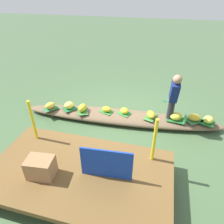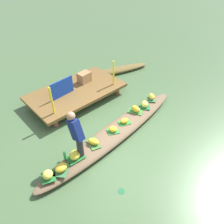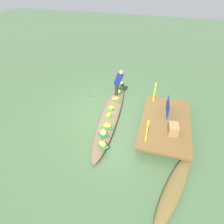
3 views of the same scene
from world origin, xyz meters
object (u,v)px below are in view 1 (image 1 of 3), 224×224
object	(u,v)px
vendor_person	(174,95)
banana_bunch_8	(209,120)
water_bottle	(185,119)
produce_crate	(41,167)
banana_bunch_1	(125,111)
banana_bunch_3	(69,105)
banana_bunch_2	(106,109)
banana_bunch_7	(50,106)
banana_bunch_6	(176,116)
banana_bunch_4	(194,117)
banana_bunch_0	(82,108)
vendor_boat	(121,117)
banana_bunch_5	(151,114)
market_banner	(106,164)

from	to	relation	value
vendor_person	banana_bunch_8	bearing A→B (deg)	-174.00
water_bottle	produce_crate	world-z (taller)	produce_crate
banana_bunch_1	banana_bunch_8	world-z (taller)	banana_bunch_8
vendor_person	banana_bunch_3	bearing A→B (deg)	3.09
banana_bunch_2	banana_bunch_7	world-z (taller)	banana_bunch_7
banana_bunch_6	banana_bunch_8	size ratio (longest dim) A/B	1.29
banana_bunch_1	produce_crate	xyz separation A→B (m)	(0.91, 2.48, 0.25)
banana_bunch_3	produce_crate	size ratio (longest dim) A/B	0.59
banana_bunch_4	banana_bunch_0	bearing A→B (deg)	5.96
banana_bunch_6	vendor_person	xyz separation A→B (m)	(0.15, 0.05, 0.60)
vendor_boat	vendor_person	bearing A→B (deg)	176.54
vendor_person	water_bottle	xyz separation A→B (m)	(-0.35, 0.08, -0.58)
banana_bunch_2	banana_bunch_8	distance (m)	2.56
banana_bunch_0	banana_bunch_8	bearing A→B (deg)	-175.20
banana_bunch_0	banana_bunch_8	xyz separation A→B (m)	(-3.19, -0.27, -0.00)
banana_bunch_5	banana_bunch_2	bearing A→B (deg)	1.83
banana_bunch_3	banana_bunch_7	world-z (taller)	banana_bunch_3
banana_bunch_8	market_banner	bearing A→B (deg)	50.54
banana_bunch_3	banana_bunch_1	bearing A→B (deg)	-174.62
banana_bunch_3	banana_bunch_0	bearing A→B (deg)	176.10
banana_bunch_1	banana_bunch_3	xyz separation A→B (m)	(1.51, 0.14, 0.03)
banana_bunch_4	banana_bunch_8	bearing A→B (deg)	174.56
banana_bunch_2	banana_bunch_0	bearing A→B (deg)	11.70
banana_bunch_1	banana_bunch_2	size ratio (longest dim) A/B	0.95
banana_bunch_0	banana_bunch_8	world-z (taller)	banana_bunch_0
banana_bunch_8	vendor_person	world-z (taller)	vendor_person
banana_bunch_8	water_bottle	bearing A→B (deg)	17.73
vendor_person	market_banner	world-z (taller)	vendor_person
banana_bunch_5	water_bottle	size ratio (longest dim) A/B	1.26
vendor_person	market_banner	xyz separation A→B (m)	(1.00, 2.24, -0.26)
banana_bunch_0	banana_bunch_5	distance (m)	1.81
water_bottle	vendor_boat	bearing A→B (deg)	-2.44
banana_bunch_4	produce_crate	size ratio (longest dim) A/B	0.67
banana_bunch_8	market_banner	xyz separation A→B (m)	(1.92, 2.33, 0.34)
produce_crate	banana_bunch_5	bearing A→B (deg)	-122.80
banana_bunch_1	market_banner	world-z (taller)	market_banner
banana_bunch_7	produce_crate	size ratio (longest dim) A/B	0.65
banana_bunch_0	banana_bunch_1	size ratio (longest dim) A/B	1.35
banana_bunch_3	banana_bunch_2	bearing A→B (deg)	-174.25
vendor_boat	banana_bunch_1	bearing A→B (deg)	-176.98
banana_bunch_2	banana_bunch_8	xyz separation A→B (m)	(-2.56, -0.14, 0.02)
banana_bunch_7	produce_crate	distance (m)	2.48
vendor_boat	banana_bunch_3	world-z (taller)	banana_bunch_3
banana_bunch_0	vendor_person	size ratio (longest dim) A/B	0.25
banana_bunch_8	water_bottle	distance (m)	0.59
vendor_boat	banana_bunch_8	xyz separation A→B (m)	(-2.17, -0.11, 0.21)
vendor_boat	banana_bunch_3	distance (m)	1.43
water_bottle	banana_bunch_2	bearing A→B (deg)	-1.22
vendor_person	market_banner	bearing A→B (deg)	65.83
banana_bunch_1	water_bottle	size ratio (longest dim) A/B	0.98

